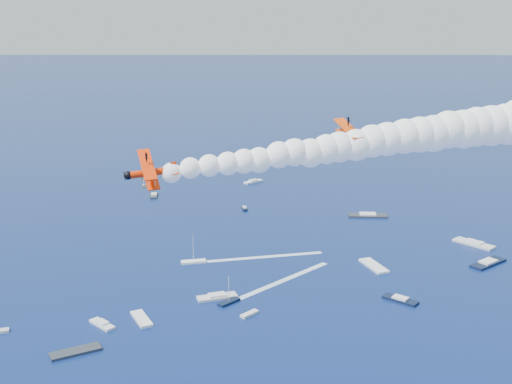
% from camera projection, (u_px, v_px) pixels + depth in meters
% --- Properties ---
extents(biplane_lead, '(11.74, 12.39, 7.25)m').
position_uv_depth(biplane_lead, '(351.00, 136.00, 108.12)').
color(biplane_lead, '#F54505').
extents(biplane_trail, '(12.01, 12.55, 8.05)m').
position_uv_depth(biplane_trail, '(152.00, 172.00, 98.70)').
color(biplane_trail, '#F12F05').
extents(smoke_trail_trail, '(75.48, 74.09, 12.95)m').
position_uv_depth(smoke_trail_trail, '(381.00, 141.00, 106.69)').
color(smoke_trail_trail, white).
extents(spectator_boats, '(230.30, 170.66, 0.70)m').
position_uv_depth(spectator_boats, '(365.00, 277.00, 204.34)').
color(spectator_boats, white).
rests_on(spectator_boats, ground).
extents(boat_wakes, '(36.30, 45.14, 0.04)m').
position_uv_depth(boat_wakes, '(274.00, 268.00, 212.34)').
color(boat_wakes, white).
rests_on(boat_wakes, ground).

